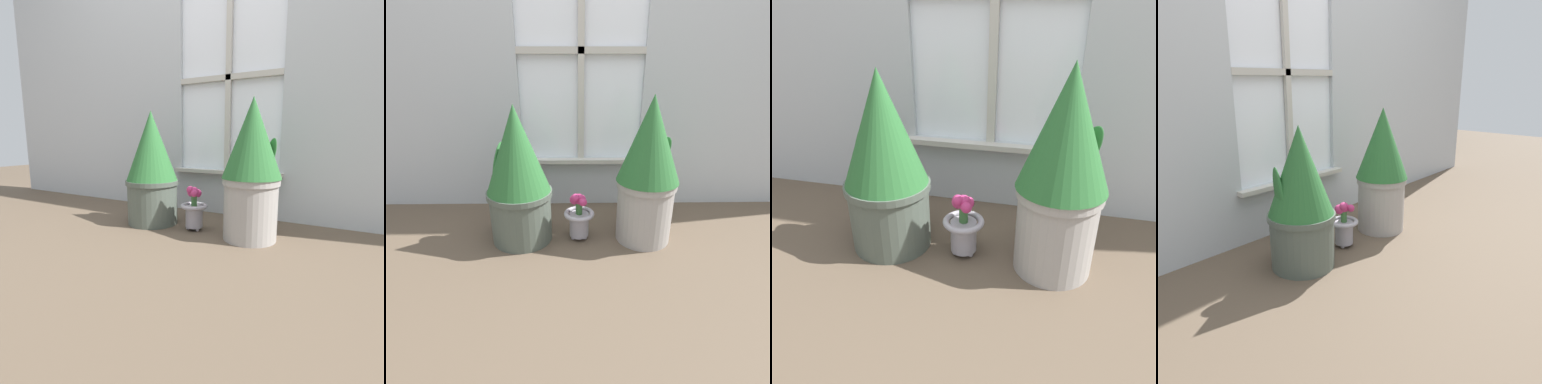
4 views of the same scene
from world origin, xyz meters
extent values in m
plane|color=brown|center=(0.00, 0.00, 0.00)|extent=(10.00, 10.00, 0.00)
cube|color=#B2B7BC|center=(1.28, 0.60, 1.25)|extent=(1.84, 0.05, 2.50)
cube|color=#B2B7BC|center=(0.00, 0.60, 0.15)|extent=(0.71, 0.05, 0.31)
cube|color=white|center=(0.00, 0.61, 0.92)|extent=(0.71, 0.02, 1.21)
cube|color=#BCB7AD|center=(0.00, 0.58, 0.92)|extent=(0.04, 0.02, 1.21)
cube|color=#BCB7AD|center=(0.00, 0.58, 0.92)|extent=(0.71, 0.02, 0.04)
cube|color=#BCB7AD|center=(0.00, 0.55, 0.30)|extent=(0.77, 0.06, 0.02)
cylinder|color=#4C564C|center=(-0.31, 0.15, 0.14)|extent=(0.31, 0.31, 0.27)
cylinder|color=#4C564C|center=(-0.31, 0.15, 0.26)|extent=(0.32, 0.32, 0.03)
cylinder|color=#38281E|center=(-0.31, 0.15, 0.27)|extent=(0.28, 0.28, 0.01)
cone|color=#28602D|center=(-0.31, 0.15, 0.48)|extent=(0.31, 0.31, 0.41)
ellipsoid|color=#28602D|center=(-0.41, 0.18, 0.38)|extent=(0.09, 0.18, 0.28)
cylinder|color=#9E9993|center=(0.31, 0.14, 0.16)|extent=(0.28, 0.28, 0.32)
cylinder|color=#9E9993|center=(0.31, 0.14, 0.31)|extent=(0.29, 0.29, 0.03)
cylinder|color=#38281E|center=(0.31, 0.14, 0.32)|extent=(0.25, 0.25, 0.01)
cone|color=#28602D|center=(0.31, 0.14, 0.53)|extent=(0.30, 0.30, 0.40)
ellipsoid|color=#28602D|center=(0.38, 0.22, 0.42)|extent=(0.14, 0.13, 0.23)
sphere|color=#99939E|center=(-0.02, 0.18, 0.01)|extent=(0.02, 0.02, 0.02)
sphere|color=#99939E|center=(-0.05, 0.13, 0.01)|extent=(0.02, 0.02, 0.02)
sphere|color=#99939E|center=(0.01, 0.13, 0.01)|extent=(0.02, 0.02, 0.02)
cylinder|color=#99939E|center=(-0.02, 0.14, 0.08)|extent=(0.10, 0.10, 0.12)
torus|color=#99939E|center=(-0.02, 0.14, 0.14)|extent=(0.16, 0.16, 0.02)
cylinder|color=#386633|center=(-0.02, 0.14, 0.18)|extent=(0.03, 0.03, 0.07)
sphere|color=#B22D66|center=(-0.02, 0.14, 0.22)|extent=(0.05, 0.05, 0.05)
sphere|color=#B22D66|center=(-0.01, 0.16, 0.21)|extent=(0.04, 0.04, 0.04)
sphere|color=#B22D66|center=(-0.04, 0.16, 0.22)|extent=(0.05, 0.05, 0.05)
sphere|color=#B22D66|center=(-0.04, 0.13, 0.24)|extent=(0.04, 0.04, 0.04)
sphere|color=#B22D66|center=(0.00, 0.11, 0.22)|extent=(0.04, 0.04, 0.04)
camera|label=1|loc=(0.78, -1.33, 0.53)|focal=28.00mm
camera|label=2|loc=(-0.05, -1.22, 0.85)|focal=28.00mm
camera|label=3|loc=(0.27, -1.01, 0.87)|focal=35.00mm
camera|label=4|loc=(-1.42, -1.11, 0.88)|focal=35.00mm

